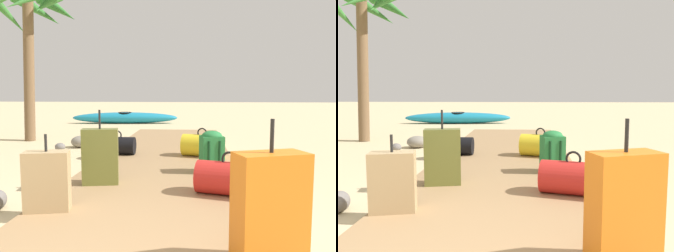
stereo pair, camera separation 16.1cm
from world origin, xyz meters
TOP-DOWN VIEW (x-y plane):
  - ground_plane at (0.00, 3.19)m, footprint 60.00×60.00m
  - boardwalk at (0.00, 3.99)m, footprint 2.11×7.97m
  - backpack_green at (0.69, 3.05)m, footprint 0.33×0.31m
  - suitcase_orange at (0.92, 0.64)m, footprint 0.48×0.34m
  - suitcase_tan at (-0.85, 1.48)m, footprint 0.42×0.28m
  - duffel_bag_yellow at (0.59, 4.15)m, footprint 0.71×0.50m
  - duffel_bag_red at (0.82, 2.07)m, footprint 0.74×0.51m
  - duffel_bag_black at (-0.84, 4.20)m, footprint 0.61×0.32m
  - suitcase_olive at (-0.61, 2.38)m, footprint 0.43×0.26m
  - palm_tree_far_left at (-3.34, 6.24)m, footprint 2.42×2.47m
  - kayak at (-2.00, 10.48)m, footprint 3.76×0.95m
  - rock_left_near at (-1.84, 5.32)m, footprint 0.46×0.42m
  - rock_left_far at (-2.12, 4.91)m, footprint 0.24×0.25m

SIDE VIEW (x-z plane):
  - ground_plane at x=0.00m, z-range 0.00..0.00m
  - boardwalk at x=0.00m, z-range 0.00..0.08m
  - rock_left_far at x=-2.12m, z-range 0.00..0.15m
  - rock_left_near at x=-1.84m, z-range 0.00..0.24m
  - kayak at x=-2.00m, z-range 0.00..0.40m
  - duffel_bag_black at x=-0.84m, z-range 0.03..0.44m
  - duffel_bag_red at x=0.82m, z-range 0.03..0.48m
  - duffel_bag_yellow at x=0.59m, z-range 0.03..0.50m
  - suitcase_tan at x=-0.85m, z-range 0.00..0.69m
  - backpack_green at x=0.69m, z-range 0.09..0.65m
  - suitcase_olive at x=-0.61m, z-range -0.03..0.83m
  - suitcase_orange at x=0.92m, z-range -0.02..0.89m
  - palm_tree_far_left at x=-3.34m, z-range 1.07..4.79m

